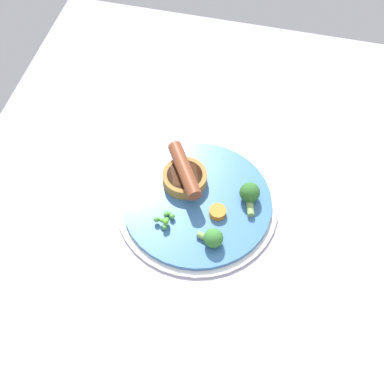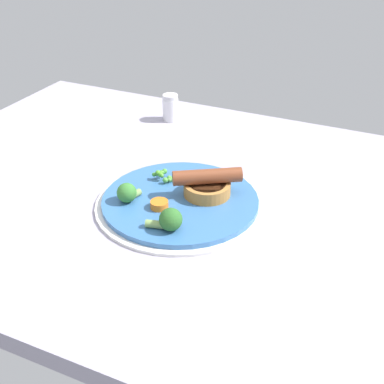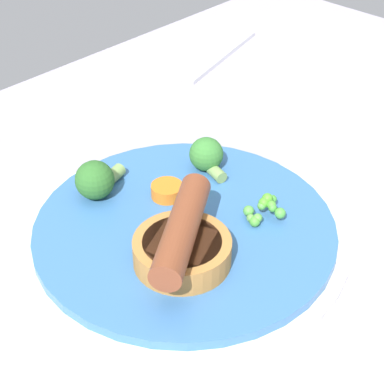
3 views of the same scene
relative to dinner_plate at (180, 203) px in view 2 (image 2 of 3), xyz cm
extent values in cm
cube|color=#9E99AD|center=(-3.11, 4.06, -2.07)|extent=(110.00, 80.00, 3.00)
cylinder|color=silver|center=(0.00, 0.00, -0.32)|extent=(28.99, 28.99, 0.50)
cylinder|color=#386BA8|center=(0.00, 0.00, 0.13)|extent=(26.67, 26.67, 1.40)
cylinder|color=#AD7538|center=(3.56, 3.18, 1.95)|extent=(8.05, 8.05, 2.23)
cylinder|color=#472614|center=(3.56, 3.18, 2.92)|extent=(6.44, 6.44, 0.30)
cylinder|color=brown|center=(3.56, 3.18, 4.34)|extent=(11.28, 8.41, 2.55)
sphere|color=#469439|center=(-5.97, 4.99, 1.98)|extent=(0.77, 0.77, 0.77)
sphere|color=#4C9C34|center=(-6.10, 4.76, 2.11)|extent=(0.84, 0.84, 0.84)
sphere|color=green|center=(-5.99, 5.83, 1.84)|extent=(0.99, 0.99, 0.99)
sphere|color=#4CA42C|center=(-5.90, 4.28, 2.10)|extent=(0.97, 0.97, 0.97)
sphere|color=#52A143|center=(-4.61, 3.42, 1.56)|extent=(0.99, 0.99, 0.99)
sphere|color=#58A440|center=(-4.43, 4.60, 1.53)|extent=(0.82, 0.82, 0.82)
sphere|color=#50A62D|center=(-6.38, 4.55, 2.30)|extent=(1.00, 1.00, 1.00)
sphere|color=#539935|center=(-6.67, 4.22, 2.01)|extent=(0.71, 0.71, 0.71)
sphere|color=green|center=(-7.18, 3.61, 1.78)|extent=(0.80, 0.80, 0.80)
sphere|color=#519A42|center=(-5.62, 4.22, 1.90)|extent=(0.77, 0.77, 0.77)
sphere|color=#599144|center=(-4.14, 4.24, 1.39)|extent=(0.75, 0.75, 0.75)
sphere|color=#4C9E38|center=(-4.09, 4.56, 1.32)|extent=(0.96, 0.96, 0.96)
sphere|color=#2D6628|center=(2.70, -8.84, 2.66)|extent=(3.65, 3.65, 3.65)
cylinder|color=#7A9E56|center=(0.23, -9.48, 1.47)|extent=(3.14, 1.97, 1.28)
sphere|color=#387A33|center=(-7.70, -4.54, 2.51)|extent=(3.35, 3.35, 3.35)
cylinder|color=#7A9E56|center=(-7.16, -2.65, 1.42)|extent=(1.66, 2.18, 1.17)
cylinder|color=orange|center=(-1.84, -4.07, 1.45)|extent=(3.82, 3.82, 1.23)
cylinder|color=silver|center=(-18.24, 32.43, 1.97)|extent=(3.63, 3.63, 5.08)
cylinder|color=silver|center=(-18.24, 32.43, 5.02)|extent=(3.45, 3.45, 1.00)
camera|label=1|loc=(-50.97, -11.26, 80.36)|focal=50.00mm
camera|label=2|loc=(34.30, -69.27, 48.09)|focal=50.00mm
camera|label=3|loc=(31.06, 30.53, 36.71)|focal=60.00mm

